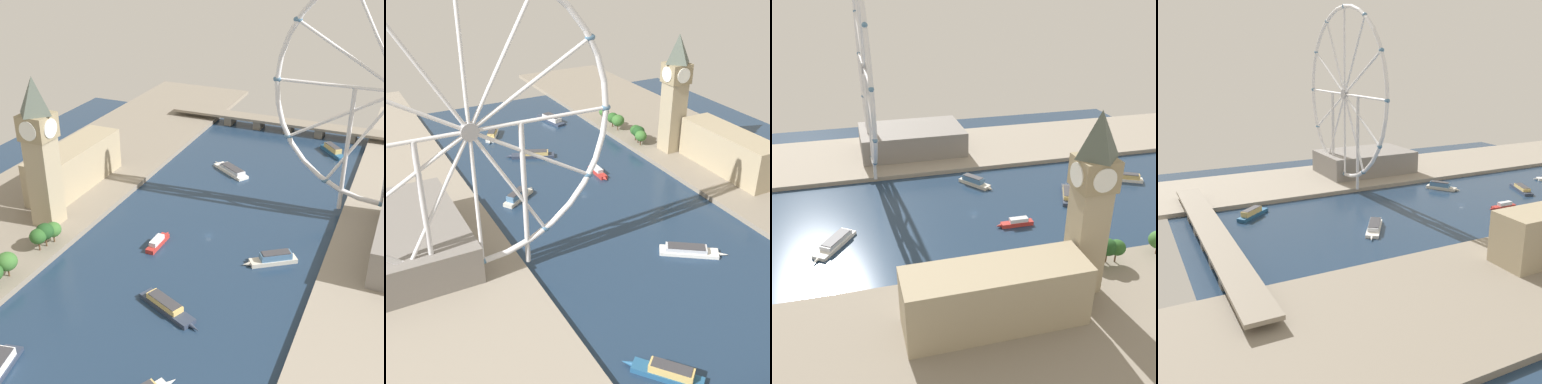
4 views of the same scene
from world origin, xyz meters
TOP-DOWN VIEW (x-y plane):
  - ground_plane at (0.00, 0.00)m, footprint 383.58×383.58m
  - riverbank_right at (106.79, 0.00)m, footprint 90.00×520.00m
  - ferris_wheel at (81.66, 53.18)m, footprint 132.08×3.20m
  - riverside_hall at (108.64, 20.23)m, footprint 51.24×79.32m
  - river_bridge at (0.00, 173.43)m, footprint 195.58×15.68m
  - tour_boat_0 at (-15.97, 81.03)m, footprint 30.86×23.47m
  - tour_boat_1 at (6.29, -64.77)m, footprint 33.85×18.35m
  - tour_boat_2 at (-20.62, -19.28)m, footprint 4.84×21.94m
  - tour_boat_5 at (38.83, -11.53)m, footprint 24.90×19.19m
  - tour_boat_6 at (41.05, 140.68)m, footprint 23.26×26.72m

SIDE VIEW (x-z plane):
  - ground_plane at x=0.00m, z-range 0.00..0.00m
  - riverbank_right at x=106.79m, z-range 0.00..3.00m
  - tour_boat_2 at x=-20.62m, z-range -0.47..4.24m
  - tour_boat_0 at x=-15.97m, z-range -0.34..4.13m
  - tour_boat_1 at x=6.29m, z-range -0.45..4.41m
  - tour_boat_6 at x=41.05m, z-range -0.56..5.48m
  - tour_boat_5 at x=38.83m, z-range -0.50..5.49m
  - river_bridge at x=0.00m, z-range 1.93..10.40m
  - riverside_hall at x=108.64m, z-range 3.00..21.63m
  - ferris_wheel at x=81.66m, z-range 5.26..141.37m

